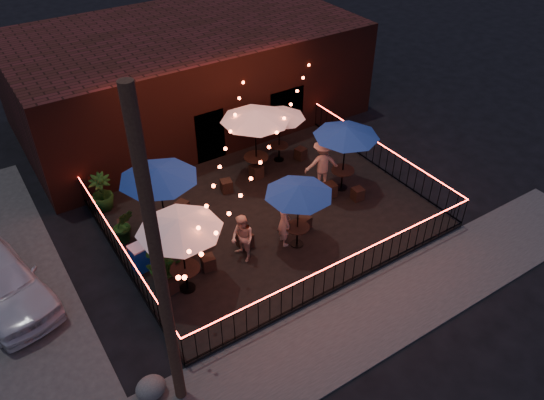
{
  "coord_description": "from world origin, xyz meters",
  "views": [
    {
      "loc": [
        -7.56,
        -9.87,
        11.26
      ],
      "look_at": [
        -0.16,
        1.49,
        1.08
      ],
      "focal_mm": 35.0,
      "sensor_mm": 36.0,
      "label": 1
    }
  ],
  "objects_px": {
    "cafe_table_3": "(255,116)",
    "cafe_table_4": "(346,132)",
    "cafe_table_2": "(299,191)",
    "cafe_table_5": "(279,115)",
    "cooler": "(143,256)",
    "utility_pole": "(160,275)",
    "cafe_table_0": "(179,225)",
    "cafe_table_1": "(158,174)",
    "boulder": "(151,388)"
  },
  "relations": [
    {
      "from": "cafe_table_2",
      "to": "cooler",
      "type": "relative_size",
      "value": 2.93
    },
    {
      "from": "cooler",
      "to": "cafe_table_3",
      "type": "bearing_deg",
      "value": 15.44
    },
    {
      "from": "cafe_table_0",
      "to": "cafe_table_4",
      "type": "bearing_deg",
      "value": 12.14
    },
    {
      "from": "utility_pole",
      "to": "cafe_table_5",
      "type": "relative_size",
      "value": 3.72
    },
    {
      "from": "boulder",
      "to": "cafe_table_3",
      "type": "bearing_deg",
      "value": 42.9
    },
    {
      "from": "cafe_table_1",
      "to": "cafe_table_5",
      "type": "distance_m",
      "value": 5.84
    },
    {
      "from": "cafe_table_3",
      "to": "boulder",
      "type": "bearing_deg",
      "value": -137.1
    },
    {
      "from": "cafe_table_5",
      "to": "cooler",
      "type": "distance_m",
      "value": 7.38
    },
    {
      "from": "cafe_table_1",
      "to": "cafe_table_2",
      "type": "relative_size",
      "value": 1.02
    },
    {
      "from": "cafe_table_5",
      "to": "cooler",
      "type": "height_order",
      "value": "cafe_table_5"
    },
    {
      "from": "cafe_table_1",
      "to": "cafe_table_4",
      "type": "height_order",
      "value": "cafe_table_1"
    },
    {
      "from": "cafe_table_1",
      "to": "cafe_table_4",
      "type": "distance_m",
      "value": 6.43
    },
    {
      "from": "cafe_table_3",
      "to": "boulder",
      "type": "distance_m",
      "value": 9.61
    },
    {
      "from": "utility_pole",
      "to": "cafe_table_5",
      "type": "distance_m",
      "value": 10.6
    },
    {
      "from": "cafe_table_1",
      "to": "boulder",
      "type": "distance_m",
      "value": 6.04
    },
    {
      "from": "cafe_table_3",
      "to": "boulder",
      "type": "xyz_separation_m",
      "value": [
        -6.83,
        -6.35,
        -2.32
      ]
    },
    {
      "from": "cafe_table_3",
      "to": "cafe_table_2",
      "type": "bearing_deg",
      "value": -103.49
    },
    {
      "from": "cafe_table_0",
      "to": "cafe_table_4",
      "type": "xyz_separation_m",
      "value": [
        6.81,
        1.46,
        -0.05
      ]
    },
    {
      "from": "cooler",
      "to": "utility_pole",
      "type": "bearing_deg",
      "value": -109.42
    },
    {
      "from": "cafe_table_3",
      "to": "cooler",
      "type": "height_order",
      "value": "cafe_table_3"
    },
    {
      "from": "cafe_table_3",
      "to": "boulder",
      "type": "relative_size",
      "value": 4.04
    },
    {
      "from": "utility_pole",
      "to": "cooler",
      "type": "relative_size",
      "value": 9.06
    },
    {
      "from": "utility_pole",
      "to": "cafe_table_3",
      "type": "bearing_deg",
      "value": 46.99
    },
    {
      "from": "cafe_table_0",
      "to": "cafe_table_1",
      "type": "relative_size",
      "value": 1.12
    },
    {
      "from": "boulder",
      "to": "utility_pole",
      "type": "bearing_deg",
      "value": -31.96
    },
    {
      "from": "cafe_table_1",
      "to": "cafe_table_2",
      "type": "distance_m",
      "value": 4.15
    },
    {
      "from": "cafe_table_2",
      "to": "cafe_table_4",
      "type": "relative_size",
      "value": 1.04
    },
    {
      "from": "cafe_table_3",
      "to": "boulder",
      "type": "height_order",
      "value": "cafe_table_3"
    },
    {
      "from": "utility_pole",
      "to": "boulder",
      "type": "relative_size",
      "value": 9.91
    },
    {
      "from": "cooler",
      "to": "cafe_table_2",
      "type": "bearing_deg",
      "value": -28.18
    },
    {
      "from": "cafe_table_1",
      "to": "cafe_table_2",
      "type": "bearing_deg",
      "value": -37.96
    },
    {
      "from": "cafe_table_2",
      "to": "cafe_table_4",
      "type": "distance_m",
      "value": 3.5
    },
    {
      "from": "utility_pole",
      "to": "cafe_table_4",
      "type": "distance_m",
      "value": 9.61
    },
    {
      "from": "cafe_table_0",
      "to": "cooler",
      "type": "relative_size",
      "value": 3.34
    },
    {
      "from": "utility_pole",
      "to": "cafe_table_5",
      "type": "bearing_deg",
      "value": 43.47
    },
    {
      "from": "utility_pole",
      "to": "boulder",
      "type": "xyz_separation_m",
      "value": [
        -0.58,
        0.36,
        -3.69
      ]
    },
    {
      "from": "cafe_table_5",
      "to": "cafe_table_2",
      "type": "bearing_deg",
      "value": -117.13
    },
    {
      "from": "cafe_table_0",
      "to": "boulder",
      "type": "relative_size",
      "value": 3.66
    },
    {
      "from": "cafe_table_1",
      "to": "cafe_table_3",
      "type": "relative_size",
      "value": 0.81
    },
    {
      "from": "cafe_table_1",
      "to": "cafe_table_3",
      "type": "distance_m",
      "value": 4.43
    },
    {
      "from": "cafe_table_0",
      "to": "cafe_table_1",
      "type": "xyz_separation_m",
      "value": [
        0.45,
        2.39,
        0.07
      ]
    },
    {
      "from": "cafe_table_3",
      "to": "cafe_table_4",
      "type": "xyz_separation_m",
      "value": [
        2.15,
        -2.32,
        -0.2
      ]
    },
    {
      "from": "utility_pole",
      "to": "cafe_table_1",
      "type": "relative_size",
      "value": 3.03
    },
    {
      "from": "cafe_table_0",
      "to": "cafe_table_1",
      "type": "bearing_deg",
      "value": 79.38
    },
    {
      "from": "utility_pole",
      "to": "cafe_table_3",
      "type": "distance_m",
      "value": 9.27
    },
    {
      "from": "cooler",
      "to": "cafe_table_0",
      "type": "bearing_deg",
      "value": -72.5
    },
    {
      "from": "cafe_table_2",
      "to": "cafe_table_5",
      "type": "distance_m",
      "value": 4.95
    },
    {
      "from": "cafe_table_3",
      "to": "cafe_table_5",
      "type": "bearing_deg",
      "value": 19.66
    },
    {
      "from": "utility_pole",
      "to": "boulder",
      "type": "bearing_deg",
      "value": 148.04
    },
    {
      "from": "utility_pole",
      "to": "cafe_table_2",
      "type": "xyz_separation_m",
      "value": [
        5.31,
        2.77,
        -1.77
      ]
    }
  ]
}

